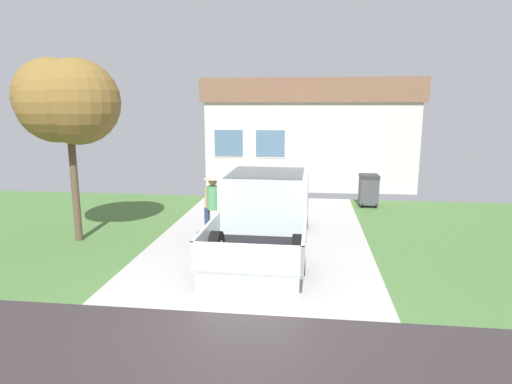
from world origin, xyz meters
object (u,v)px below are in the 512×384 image
object	(u,v)px
wheeled_trash_bin	(369,189)
person_with_hat	(213,203)
handbag	(202,242)
house_with_garage	(310,131)
pickup_truck	(266,213)
front_yard_tree	(64,101)

from	to	relation	value
wheeled_trash_bin	person_with_hat	bearing A→B (deg)	-133.28
handbag	wheeled_trash_bin	bearing A→B (deg)	47.22
house_with_garage	person_with_hat	bearing A→B (deg)	-103.67
pickup_truck	house_with_garage	size ratio (longest dim) A/B	0.64
person_with_hat	house_with_garage	bearing A→B (deg)	86.30
front_yard_tree	wheeled_trash_bin	size ratio (longest dim) A/B	4.14
house_with_garage	handbag	bearing A→B (deg)	-104.47
house_with_garage	pickup_truck	bearing A→B (deg)	-96.21
handbag	wheeled_trash_bin	size ratio (longest dim) A/B	0.38
pickup_truck	front_yard_tree	xyz separation A→B (m)	(-4.62, -0.45, 2.60)
front_yard_tree	person_with_hat	bearing A→B (deg)	6.03
person_with_hat	front_yard_tree	world-z (taller)	front_yard_tree
pickup_truck	person_with_hat	world-z (taller)	pickup_truck
person_with_hat	wheeled_trash_bin	distance (m)	6.16
pickup_truck	person_with_hat	distance (m)	1.28
person_with_hat	pickup_truck	bearing A→B (deg)	14.12
front_yard_tree	handbag	bearing A→B (deg)	0.76
house_with_garage	front_yard_tree	distance (m)	11.22
pickup_truck	house_with_garage	distance (m)	9.35
front_yard_tree	house_with_garage	bearing A→B (deg)	59.77
pickup_truck	person_with_hat	xyz separation A→B (m)	(-1.26, -0.09, 0.22)
pickup_truck	front_yard_tree	bearing A→B (deg)	-173.86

